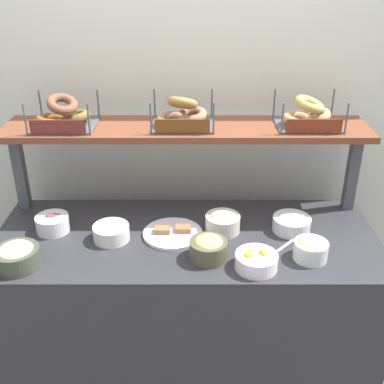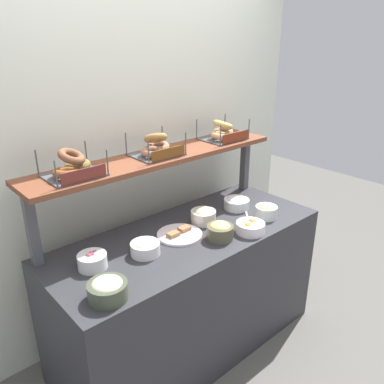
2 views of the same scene
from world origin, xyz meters
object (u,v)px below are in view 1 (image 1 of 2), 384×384
object	(u,v)px
bowl_fruit_salad	(256,261)
bowl_beet_salad	(52,223)
bowl_hummus	(208,248)
bagel_basket_cinnamon_raisin	(63,116)
bowl_cream_cheese	(291,222)
bowl_scallion_spread	(110,231)
bagel_basket_everything	(182,115)
bowl_tuna_salad	(16,256)
bowl_potato_salad	(222,221)
bagel_basket_sesame	(307,115)
bowl_egg_salad	(310,248)
serving_spoon_near_plate	(277,251)
serving_plate_white	(172,233)

from	to	relation	value
bowl_fruit_salad	bowl_beet_salad	size ratio (longest dim) A/B	1.16
bowl_hummus	bagel_basket_cinnamon_raisin	bearing A→B (deg)	146.50
bowl_cream_cheese	bagel_basket_cinnamon_raisin	xyz separation A→B (m)	(-1.04, 0.21, 0.44)
bowl_scallion_spread	bowl_hummus	bearing A→B (deg)	-18.97
bagel_basket_everything	bowl_tuna_salad	bearing A→B (deg)	-142.99
bowl_potato_salad	bowl_fruit_salad	distance (m)	0.31
bowl_beet_salad	bagel_basket_sesame	bearing A→B (deg)	10.96
bowl_hummus	bowl_tuna_salad	distance (m)	0.78
bowl_scallion_spread	bowl_potato_salad	xyz separation A→B (m)	(0.50, 0.07, 0.01)
bowl_scallion_spread	bowl_potato_salad	world-z (taller)	bowl_potato_salad
bowl_hummus	bowl_tuna_salad	world-z (taller)	bowl_hummus
bowl_potato_salad	bowl_beet_salad	world-z (taller)	bowl_potato_salad
bowl_potato_salad	bowl_egg_salad	xyz separation A→B (m)	(0.35, -0.22, -0.00)
bowl_fruit_salad	bagel_basket_everything	xyz separation A→B (m)	(-0.30, 0.51, 0.45)
bowl_cream_cheese	bowl_fruit_salad	bearing A→B (deg)	-124.11
serving_spoon_near_plate	bagel_basket_sesame	distance (m)	0.64
bowl_cream_cheese	bowl_egg_salad	xyz separation A→B (m)	(0.04, -0.23, 0.01)
bowl_fruit_salad	bagel_basket_sesame	distance (m)	0.73
bowl_hummus	bowl_beet_salad	xyz separation A→B (m)	(-0.71, 0.22, -0.01)
bowl_scallion_spread	bowl_tuna_salad	xyz separation A→B (m)	(-0.35, -0.20, 0.01)
bowl_scallion_spread	bowl_cream_cheese	xyz separation A→B (m)	(0.82, 0.08, -0.00)
bowl_fruit_salad	bowl_tuna_salad	bearing A→B (deg)	179.39
serving_spoon_near_plate	bowl_scallion_spread	bearing A→B (deg)	171.98
bowl_tuna_salad	bowl_beet_salad	size ratio (longest dim) A/B	1.22
bowl_potato_salad	bowl_beet_salad	bearing A→B (deg)	179.98
bowl_hummus	bowl_scallion_spread	bearing A→B (deg)	161.03
bagel_basket_sesame	bowl_potato_salad	bearing A→B (deg)	-149.92
bagel_basket_everything	bowl_fruit_salad	bearing A→B (deg)	-59.28
bowl_egg_salad	bowl_beet_salad	xyz separation A→B (m)	(-1.13, 0.22, -0.01)
bowl_fruit_salad	bowl_beet_salad	xyz separation A→B (m)	(-0.90, 0.29, 0.01)
bowl_cream_cheese	bowl_potato_salad	world-z (taller)	bowl_potato_salad
bowl_potato_salad	bagel_basket_sesame	xyz separation A→B (m)	(0.39, 0.23, 0.43)
bowl_scallion_spread	bagel_basket_everything	xyz separation A→B (m)	(0.31, 0.30, 0.44)
bowl_fruit_salad	serving_spoon_near_plate	bearing A→B (deg)	45.66
serving_plate_white	bagel_basket_everything	xyz separation A→B (m)	(0.04, 0.26, 0.47)
bowl_beet_salad	bowl_fruit_salad	bearing A→B (deg)	-17.66
bowl_tuna_salad	bowl_fruit_salad	bearing A→B (deg)	-0.61
bowl_scallion_spread	bowl_beet_salad	size ratio (longest dim) A/B	1.07
bagel_basket_everything	bagel_basket_sesame	bearing A→B (deg)	0.07
serving_plate_white	bagel_basket_sesame	bearing A→B (deg)	22.98
bowl_beet_salad	bagel_basket_cinnamon_raisin	xyz separation A→B (m)	(0.05, 0.21, 0.44)
bowl_cream_cheese	bowl_fruit_salad	world-z (taller)	bowl_cream_cheese
bowl_hummus	bagel_basket_sesame	world-z (taller)	bagel_basket_sesame
bowl_scallion_spread	bowl_cream_cheese	size ratio (longest dim) A/B	0.93
bowl_tuna_salad	serving_plate_white	distance (m)	0.67
bowl_potato_salad	bowl_egg_salad	world-z (taller)	same
bowl_hummus	bagel_basket_everything	size ratio (longest dim) A/B	0.55
bowl_scallion_spread	serving_plate_white	bearing A→B (deg)	7.55
bowl_fruit_salad	bowl_beet_salad	distance (m)	0.94
bowl_cream_cheese	serving_plate_white	bearing A→B (deg)	-175.64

